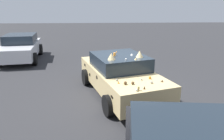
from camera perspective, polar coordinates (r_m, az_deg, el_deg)
name	(u,v)px	position (r m, az deg, el deg)	size (l,w,h in m)	color
ground_plane	(120,94)	(7.89, 2.19, -6.23)	(60.00, 60.00, 0.00)	#2D2D30
art_car_decorated	(120,75)	(7.66, 2.19, -1.27)	(4.65, 2.98, 1.62)	#D8BC7F
parked_sedan_behind_right	(21,47)	(13.48, -22.65, 5.45)	(4.27, 2.41, 1.43)	silver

